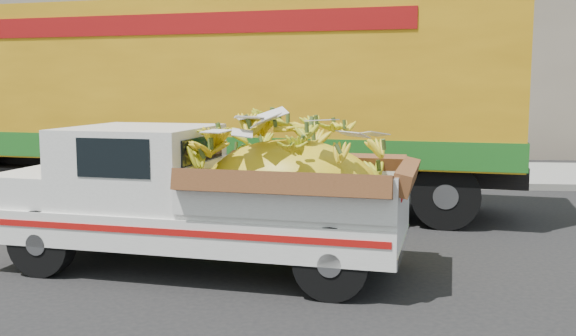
# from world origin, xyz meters

# --- Properties ---
(ground) EXTENTS (100.00, 100.00, 0.00)m
(ground) POSITION_xyz_m (0.00, 0.00, 0.00)
(ground) COLOR black
(ground) RESTS_ON ground
(curb) EXTENTS (60.00, 0.25, 0.15)m
(curb) POSITION_xyz_m (0.00, 6.55, 0.07)
(curb) COLOR gray
(curb) RESTS_ON ground
(sidewalk) EXTENTS (60.00, 4.00, 0.14)m
(sidewalk) POSITION_xyz_m (0.00, 8.65, 0.07)
(sidewalk) COLOR gray
(sidewalk) RESTS_ON ground
(building_left) EXTENTS (18.00, 6.00, 5.00)m
(building_left) POSITION_xyz_m (-8.00, 14.55, 2.50)
(building_left) COLOR gray
(building_left) RESTS_ON ground
(pickup_truck) EXTENTS (5.32, 2.60, 1.79)m
(pickup_truck) POSITION_xyz_m (1.50, -0.35, 0.96)
(pickup_truck) COLOR black
(pickup_truck) RESTS_ON ground
(semi_trailer) EXTENTS (12.08, 4.47, 3.80)m
(semi_trailer) POSITION_xyz_m (0.09, 4.09, 2.12)
(semi_trailer) COLOR black
(semi_trailer) RESTS_ON ground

